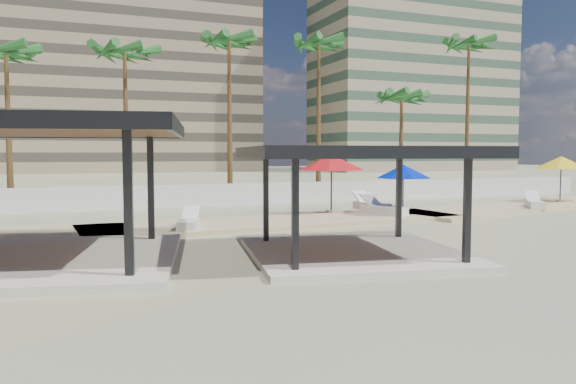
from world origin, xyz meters
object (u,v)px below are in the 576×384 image
lounger_a (189,223)px  lounger_d (535,204)px  pavilion_central (356,192)px  umbrella_c (331,162)px  pavilion_west (35,179)px  lounger_c (383,209)px  lounger_b (371,206)px

lounger_a → lounger_d: size_ratio=0.98×
pavilion_central → umbrella_c: (3.84, 9.41, 0.64)m
pavilion_west → lounger_c: bearing=35.7°
lounger_b → lounger_d: 8.62m
pavilion_central → umbrella_c: size_ratio=1.95×
lounger_a → pavilion_central: bearing=-133.1°
pavilion_west → lounger_a: pavilion_west is taller
pavilion_central → lounger_b: (6.12, 9.69, -1.46)m
pavilion_central → lounger_d: size_ratio=3.40×
pavilion_west → umbrella_c: bearing=44.1°
umbrella_c → lounger_d: umbrella_c is taller
pavilion_west → umbrella_c: (12.17, 7.33, 0.24)m
pavilion_central → pavilion_west: pavilion_west is taller
umbrella_c → lounger_d: 11.01m
umbrella_c → lounger_a: 8.14m
pavilion_central → lounger_a: size_ratio=3.47×
pavilion_west → umbrella_c: size_ratio=2.45×
pavilion_central → lounger_a: bearing=128.4°
umbrella_c → lounger_c: 3.18m
pavilion_central → pavilion_west: 8.60m
lounger_d → pavilion_west: bearing=139.4°
lounger_a → lounger_b: size_ratio=0.86×
pavilion_west → umbrella_c: 14.21m
lounger_a → pavilion_west: bearing=150.5°
umbrella_c → lounger_d: bearing=-8.7°
umbrella_c → lounger_b: 3.12m
pavilion_west → lounger_d: bearing=27.0°
pavilion_central → lounger_b: 11.56m
lounger_d → lounger_a: bearing=129.7°
lounger_a → lounger_c: lounger_c is taller
pavilion_central → lounger_a: 7.45m
lounger_b → pavilion_west: bearing=112.7°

